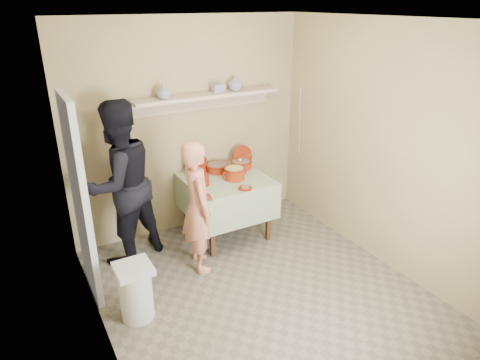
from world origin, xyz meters
TOP-DOWN VIEW (x-y plane):
  - ground at (0.00, 0.00)m, footprint 3.50×3.50m
  - tile_panel at (-1.46, 0.95)m, footprint 0.06×0.70m
  - plate_stack_a at (-0.05, 1.59)m, footprint 0.14×0.14m
  - plate_stack_b at (0.08, 1.61)m, footprint 0.15×0.15m
  - bowl_stack at (-0.08, 1.21)m, footprint 0.14×0.14m
  - empty_bowl at (-0.06, 1.36)m, footprint 0.18×0.18m
  - propped_lid at (0.65, 1.57)m, footprint 0.27×0.10m
  - vase_right at (0.58, 1.63)m, footprint 0.21×0.21m
  - vase_left at (-0.34, 1.61)m, footprint 0.21×0.21m
  - ceramic_box at (0.34, 1.62)m, footprint 0.14×0.10m
  - person_cook at (-0.33, 0.80)m, footprint 0.43×0.58m
  - person_helper at (-0.99, 1.37)m, footprint 1.08×0.97m
  - room_shell at (0.00, 0.00)m, footprint 3.04×3.54m
  - serving_table at (0.25, 1.28)m, footprint 0.97×0.97m
  - cazuela_meat_a at (0.26, 1.52)m, footprint 0.30×0.30m
  - cazuela_meat_b at (0.57, 1.47)m, footprint 0.28×0.28m
  - ladle at (0.57, 1.48)m, footprint 0.08×0.26m
  - cazuela_rice at (0.33, 1.20)m, footprint 0.33×0.25m
  - front_plate at (0.29, 0.89)m, footprint 0.16×0.16m
  - wall_shelf at (0.20, 1.65)m, footprint 1.80×0.25m
  - trash_bin at (-1.19, 0.31)m, footprint 0.32×0.32m
  - electrical_cord at (1.47, 1.48)m, footprint 0.01×0.05m

SIDE VIEW (x-z plane):
  - ground at x=0.00m, z-range 0.00..0.00m
  - trash_bin at x=-1.19m, z-range 0.00..0.56m
  - serving_table at x=0.25m, z-range 0.26..1.02m
  - person_cook at x=-0.33m, z-range 0.00..1.45m
  - front_plate at x=0.29m, z-range 0.76..0.78m
  - empty_bowl at x=-0.06m, z-range 0.76..0.81m
  - cazuela_meat_a at x=0.26m, z-range 0.77..0.87m
  - cazuela_meat_b at x=0.57m, z-range 0.77..0.87m
  - bowl_stack at x=-0.08m, z-range 0.76..0.90m
  - cazuela_rice at x=0.33m, z-range 0.77..0.92m
  - plate_stack_b at x=0.08m, z-range 0.76..0.94m
  - plate_stack_a at x=-0.05m, z-range 0.76..0.95m
  - ladle at x=0.57m, z-range 0.78..0.97m
  - propped_lid at x=0.65m, z-range 0.75..1.01m
  - person_helper at x=-0.99m, z-range 0.00..1.83m
  - tile_panel at x=-1.46m, z-range 0.00..2.00m
  - electrical_cord at x=1.47m, z-range 0.80..1.70m
  - room_shell at x=0.00m, z-range 0.30..2.92m
  - wall_shelf at x=0.20m, z-range 1.57..1.78m
  - ceramic_box at x=0.34m, z-range 1.72..1.82m
  - vase_left at x=-0.34m, z-range 1.72..1.89m
  - vase_right at x=0.58m, z-range 1.72..1.90m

